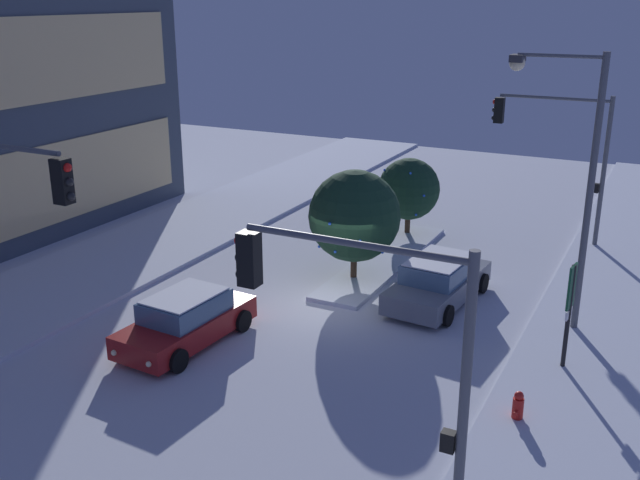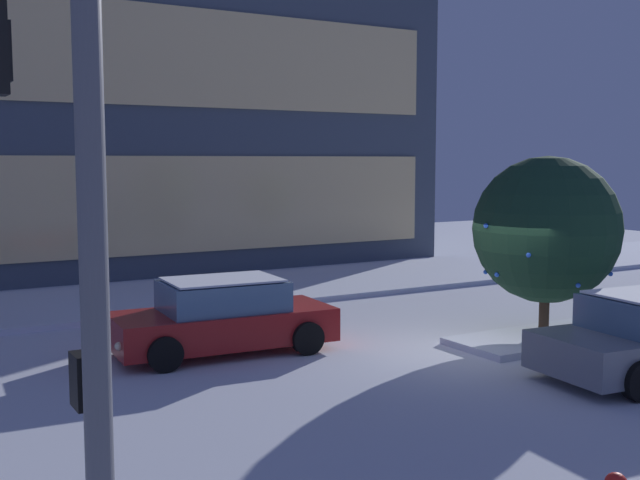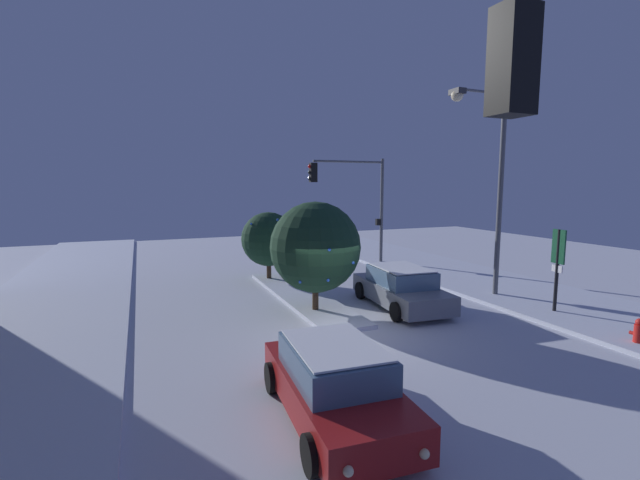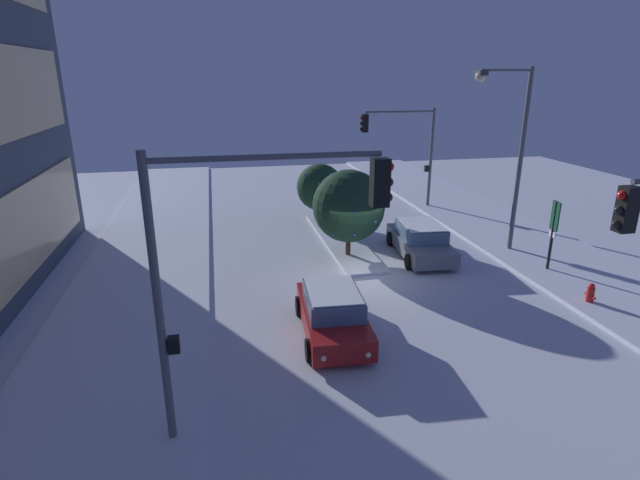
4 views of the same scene
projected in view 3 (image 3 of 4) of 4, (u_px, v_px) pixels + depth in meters
The scene contains 13 objects.
ground at pixel (347, 333), 13.15m from camera, with size 52.00×52.00×0.00m, color silver.
curb_strip_near at pixel (553, 301), 16.49m from camera, with size 52.00×5.20×0.14m, color silver.
curb_strip_far at pixel (1, 381), 9.80m from camera, with size 52.00×5.20×0.14m, color silver.
median_strip at pixel (301, 296), 17.30m from camera, with size 9.00×1.80×0.14m, color silver.
car_near at pixel (401, 288), 15.94m from camera, with size 4.85×2.45×1.49m.
car_far at pixel (334, 383), 8.30m from camera, with size 4.53×2.26×1.49m.
traffic_light_corner_near_right at pixel (354, 192), 23.57m from camera, with size 0.32×4.53×5.92m.
traffic_light_corner_far_left at pixel (221, 193), 3.16m from camera, with size 0.32×4.98×6.44m.
street_lamp_arched at pixel (488, 166), 16.49m from camera, with size 0.56×2.62×8.06m.
fire_hydrant at pixel (639, 333), 11.99m from camera, with size 0.48×0.26×0.82m.
parking_info_sign at pixel (558, 261), 14.81m from camera, with size 0.55×0.13×2.98m.
decorated_tree_median at pixel (268, 239), 20.08m from camera, with size 2.51×2.51×3.24m.
decorated_tree_left_of_median at pixel (315, 247), 14.95m from camera, with size 3.20×3.15×3.92m.
Camera 3 is at (-11.39, 5.65, 4.49)m, focal length 24.29 mm.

